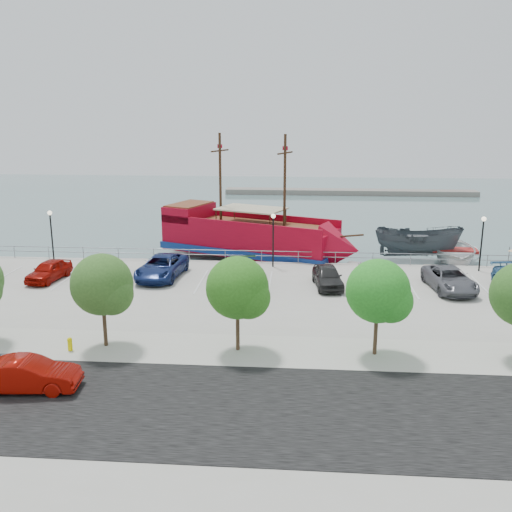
{
  "coord_description": "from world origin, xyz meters",
  "views": [
    {
      "loc": [
        2.09,
        -37.27,
        12.02
      ],
      "look_at": [
        -1.0,
        2.0,
        2.0
      ],
      "focal_mm": 40.0,
      "sensor_mm": 36.0,
      "label": 1
    }
  ],
  "objects": [
    {
      "name": "land_slab",
      "position": [
        0.0,
        -21.0,
        -0.6
      ],
      "size": [
        100.0,
        58.0,
        1.2
      ],
      "primitive_type": "cube",
      "color": "#A6A498",
      "rests_on": "ground"
    },
    {
      "name": "parked_car_e",
      "position": [
        4.09,
        1.43,
        0.77
      ],
      "size": [
        2.36,
        4.68,
        1.53
      ],
      "primitive_type": "imported",
      "rotation": [
        0.0,
        0.0,
        0.13
      ],
      "color": "black",
      "rests_on": "land_slab"
    },
    {
      "name": "dock_west",
      "position": [
        -14.99,
        9.2,
        -0.78
      ],
      "size": [
        7.67,
        2.5,
        0.43
      ],
      "primitive_type": "cube",
      "rotation": [
        0.0,
        0.0,
        0.04
      ],
      "color": "gray",
      "rests_on": "ground"
    },
    {
      "name": "sidewalk",
      "position": [
        0.0,
        -10.0,
        0.01
      ],
      "size": [
        100.0,
        4.0,
        0.05
      ],
      "primitive_type": "cube",
      "color": "#B1B0A1",
      "rests_on": "land_slab"
    },
    {
      "name": "parked_car_b",
      "position": [
        -12.53,
        2.45,
        0.74
      ],
      "size": [
        2.25,
        4.67,
        1.47
      ],
      "primitive_type": "imported",
      "rotation": [
        0.0,
        0.0,
        0.16
      ],
      "color": "#A8ACB2",
      "rests_on": "land_slab"
    },
    {
      "name": "lamp_post_mid",
      "position": [
        0.0,
        6.5,
        2.94
      ],
      "size": [
        0.36,
        0.36,
        4.28
      ],
      "color": "black",
      "rests_on": "land_slab"
    },
    {
      "name": "parked_car_c",
      "position": [
        -8.08,
        2.79,
        0.83
      ],
      "size": [
        3.25,
        6.19,
        1.66
      ],
      "primitive_type": "imported",
      "rotation": [
        0.0,
        0.0,
        -0.09
      ],
      "color": "navy",
      "rests_on": "land_slab"
    },
    {
      "name": "far_shore",
      "position": [
        10.0,
        55.0,
        -0.6
      ],
      "size": [
        40.0,
        3.0,
        0.8
      ],
      "primitive_type": "cube",
      "color": "gray",
      "rests_on": "ground"
    },
    {
      "name": "patrol_boat",
      "position": [
        12.62,
        13.13,
        0.46
      ],
      "size": [
        7.87,
        3.78,
        2.93
      ],
      "primitive_type": "imported",
      "rotation": [
        0.0,
        0.0,
        1.44
      ],
      "color": "#40494F",
      "rests_on": "ground"
    },
    {
      "name": "fire_hydrant",
      "position": [
        -9.62,
        -10.8,
        0.41
      ],
      "size": [
        0.26,
        0.26,
        0.75
      ],
      "rotation": [
        0.0,
        0.0,
        0.36
      ],
      "color": "#F0E000",
      "rests_on": "sidewalk"
    },
    {
      "name": "dock_mid",
      "position": [
        9.13,
        9.2,
        -0.82
      ],
      "size": [
        6.68,
        4.11,
        0.37
      ],
      "primitive_type": "cube",
      "rotation": [
        0.0,
        0.0,
        -0.38
      ],
      "color": "gray",
      "rests_on": "ground"
    },
    {
      "name": "parked_car_d",
      "position": [
        -1.69,
        1.3,
        0.8
      ],
      "size": [
        3.12,
        5.79,
        1.59
      ],
      "primitive_type": "imported",
      "rotation": [
        0.0,
        0.0,
        0.17
      ],
      "color": "#204328",
      "rests_on": "land_slab"
    },
    {
      "name": "street_sedan",
      "position": [
        -9.77,
        -15.07,
        0.75
      ],
      "size": [
        4.65,
        1.98,
        1.49
      ],
      "primitive_type": "imported",
      "rotation": [
        0.0,
        0.0,
        1.66
      ],
      "color": "#930C04",
      "rests_on": "street"
    },
    {
      "name": "tree_d",
      "position": [
        -0.85,
        -10.07,
        3.3
      ],
      "size": [
        3.3,
        3.2,
        5.0
      ],
      "color": "#473321",
      "rests_on": "sidewalk"
    },
    {
      "name": "dock_east",
      "position": [
        16.29,
        9.2,
        -0.79
      ],
      "size": [
        7.48,
        2.3,
        0.42
      ],
      "primitive_type": "cube",
      "rotation": [
        0.0,
        0.0,
        -0.02
      ],
      "color": "gray",
      "rests_on": "ground"
    },
    {
      "name": "tree_e",
      "position": [
        6.15,
        -10.07,
        3.3
      ],
      "size": [
        3.3,
        3.2,
        5.0
      ],
      "color": "#473321",
      "rests_on": "sidewalk"
    },
    {
      "name": "tree_c",
      "position": [
        -7.85,
        -10.07,
        3.3
      ],
      "size": [
        3.3,
        3.2,
        5.0
      ],
      "color": "#473321",
      "rests_on": "sidewalk"
    },
    {
      "name": "seawall_railing",
      "position": [
        0.0,
        7.8,
        0.53
      ],
      "size": [
        50.0,
        0.06,
        1.0
      ],
      "color": "gray",
      "rests_on": "land_slab"
    },
    {
      "name": "ground",
      "position": [
        0.0,
        0.0,
        -1.0
      ],
      "size": [
        160.0,
        160.0,
        0.0
      ],
      "primitive_type": "plane",
      "color": "slate"
    },
    {
      "name": "parked_car_a",
      "position": [
        -16.16,
        1.5,
        0.74
      ],
      "size": [
        2.35,
        4.53,
        1.47
      ],
      "primitive_type": "imported",
      "rotation": [
        0.0,
        0.0,
        -0.15
      ],
      "color": "#910902",
      "rests_on": "land_slab"
    },
    {
      "name": "speedboat",
      "position": [
        15.72,
        12.93,
        -0.21
      ],
      "size": [
        6.11,
        8.09,
        1.58
      ],
      "primitive_type": "imported",
      "rotation": [
        0.0,
        0.0,
        -0.09
      ],
      "color": "silver",
      "rests_on": "ground"
    },
    {
      "name": "street",
      "position": [
        0.0,
        -16.0,
        0.01
      ],
      "size": [
        100.0,
        8.0,
        0.04
      ],
      "primitive_type": "cube",
      "color": "black",
      "rests_on": "land_slab"
    },
    {
      "name": "parked_car_g",
      "position": [
        12.48,
        1.41,
        0.78
      ],
      "size": [
        3.16,
        5.83,
        1.55
      ],
      "primitive_type": "imported",
      "rotation": [
        0.0,
        0.0,
        0.11
      ],
      "color": "#5B5D65",
      "rests_on": "land_slab"
    },
    {
      "name": "pirate_ship",
      "position": [
        -1.21,
        12.21,
        0.95
      ],
      "size": [
        18.71,
        11.53,
        11.67
      ],
      "rotation": [
        0.0,
        0.0,
        -0.39
      ],
      "color": "#9F051B",
      "rests_on": "ground"
    },
    {
      "name": "lamp_post_left",
      "position": [
        -18.0,
        6.5,
        2.94
      ],
      "size": [
        0.36,
        0.36,
        4.28
      ],
      "color": "black",
      "rests_on": "land_slab"
    },
    {
      "name": "parked_car_f",
      "position": [
        7.39,
        2.21,
        0.72
      ],
      "size": [
        1.9,
        4.49,
        1.44
      ],
      "primitive_type": "imported",
      "rotation": [
        0.0,
        0.0,
        0.09
      ],
      "color": "beige",
      "rests_on": "land_slab"
    },
    {
      "name": "lamp_post_right",
      "position": [
        16.0,
        6.5,
        2.94
      ],
      "size": [
        0.36,
        0.36,
        4.28
      ],
      "color": "black",
      "rests_on": "land_slab"
    }
  ]
}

